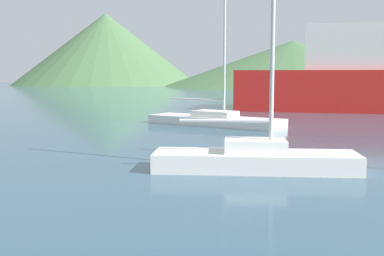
{
  "coord_description": "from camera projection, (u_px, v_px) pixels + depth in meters",
  "views": [
    {
      "loc": [
        4.18,
        1.1,
        2.78
      ],
      "look_at": [
        -0.77,
        14.0,
        1.2
      ],
      "focal_mm": 45.0,
      "sensor_mm": 36.0,
      "label": 1
    }
  ],
  "objects": [
    {
      "name": "sailboat_middle",
      "position": [
        215.0,
        119.0,
        25.75
      ],
      "size": [
        7.77,
        3.5,
        6.88
      ],
      "rotation": [
        0.0,
        0.0,
        -0.21
      ],
      "color": "white",
      "rests_on": "ground_plane"
    },
    {
      "name": "hill_central",
      "position": [
        292.0,
        64.0,
        102.65
      ],
      "size": [
        55.12,
        55.12,
        9.67
      ],
      "color": "#476B42",
      "rests_on": "ground_plane"
    },
    {
      "name": "sailboat_outer",
      "position": [
        255.0,
        158.0,
        13.73
      ],
      "size": [
        6.0,
        3.13,
        6.7
      ],
      "rotation": [
        0.0,
        0.0,
        0.28
      ],
      "color": "white",
      "rests_on": "ground_plane"
    },
    {
      "name": "hill_east",
      "position": [
        382.0,
        55.0,
        92.37
      ],
      "size": [
        34.66,
        34.66,
        12.63
      ],
      "color": "#3D6038",
      "rests_on": "ground_plane"
    },
    {
      "name": "hill_west",
      "position": [
        106.0,
        49.0,
        116.54
      ],
      "size": [
        44.59,
        44.59,
        17.17
      ],
      "color": "#476B42",
      "rests_on": "ground_plane"
    }
  ]
}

